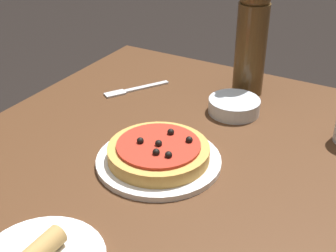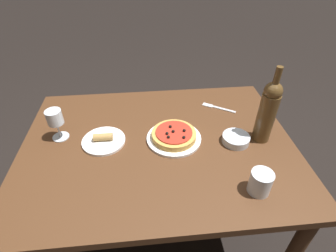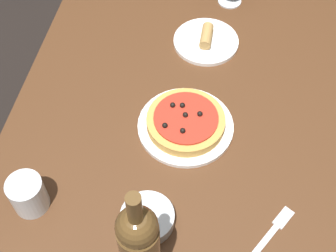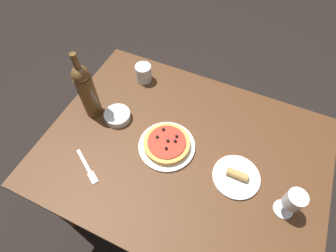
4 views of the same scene
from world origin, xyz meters
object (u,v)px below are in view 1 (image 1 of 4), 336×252
object	(u,v)px
wine_bottle	(252,35)
side_bowl	(234,106)
pizza	(159,152)
fork	(133,90)
dinner_plate	(159,161)
dining_table	(146,222)

from	to	relation	value
wine_bottle	side_bowl	size ratio (longest dim) A/B	2.91
pizza	fork	bearing A→B (deg)	-138.05
pizza	dinner_plate	bearing A→B (deg)	-86.29
pizza	wine_bottle	distance (m)	0.42
pizza	wine_bottle	xyz separation A→B (m)	(-0.40, 0.03, 0.13)
dining_table	wine_bottle	bearing A→B (deg)	177.91
dinner_plate	wine_bottle	world-z (taller)	wine_bottle
dining_table	wine_bottle	distance (m)	0.53
dinner_plate	pizza	distance (m)	0.02
pizza	fork	distance (m)	0.35
side_bowl	fork	world-z (taller)	side_bowl
side_bowl	wine_bottle	bearing A→B (deg)	-173.33
dinner_plate	side_bowl	distance (m)	0.28
dining_table	side_bowl	world-z (taller)	side_bowl
dinner_plate	fork	bearing A→B (deg)	-138.07
dining_table	pizza	xyz separation A→B (m)	(-0.07, -0.01, 0.12)
wine_bottle	dining_table	bearing A→B (deg)	-2.09
dining_table	fork	world-z (taller)	fork
fork	dinner_plate	bearing A→B (deg)	73.75
wine_bottle	side_bowl	bearing A→B (deg)	6.67
dinner_plate	side_bowl	bearing A→B (deg)	170.56
side_bowl	fork	size ratio (longest dim) A/B	0.74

